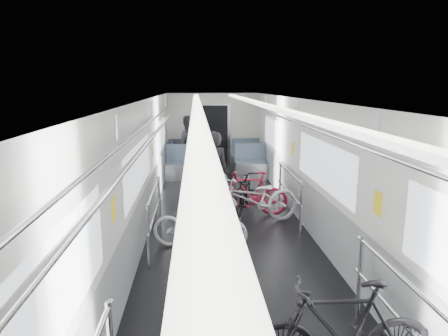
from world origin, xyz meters
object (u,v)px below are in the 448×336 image
object	(u,v)px
bike_left_far	(200,224)
bike_right_far	(250,193)
bike_right_near	(341,334)
bike_right_mid	(254,200)
person_seated	(187,145)
person_standing	(213,172)
bike_aisle	(244,190)

from	to	relation	value
bike_left_far	bike_right_far	size ratio (longest dim) A/B	1.02
bike_right_near	bike_right_mid	size ratio (longest dim) A/B	0.89
bike_right_near	person_seated	size ratio (longest dim) A/B	0.97
person_standing	person_seated	world-z (taller)	person_seated
person_standing	person_seated	distance (m)	3.98
bike_left_far	bike_right_far	xyz separation A→B (m)	(1.06, 1.66, 0.05)
bike_right_mid	bike_aisle	size ratio (longest dim) A/B	1.01
bike_right_near	person_standing	xyz separation A→B (m)	(-0.90, 5.12, 0.36)
bike_left_far	person_standing	distance (m)	2.01
bike_right_mid	person_seated	bearing A→B (deg)	178.63
bike_left_far	person_standing	bearing A→B (deg)	2.35
bike_right_near	person_seated	distance (m)	9.19
bike_aisle	person_seated	bearing A→B (deg)	122.17
bike_right_mid	person_standing	size ratio (longest dim) A/B	1.10
person_seated	bike_left_far	bearing A→B (deg)	85.83
bike_aisle	person_standing	distance (m)	0.75
person_standing	person_seated	bearing A→B (deg)	-87.40
person_seated	bike_right_near	bearing A→B (deg)	92.35
bike_left_far	person_seated	bearing A→B (deg)	14.50
bike_right_mid	person_seated	distance (m)	5.00
bike_aisle	person_seated	xyz separation A→B (m)	(-1.27, 4.03, 0.38)
bike_right_near	bike_right_mid	distance (m)	4.26
person_standing	person_seated	size ratio (longest dim) A/B	0.99
bike_right_far	bike_aisle	size ratio (longest dim) A/B	0.82
person_seated	bike_aisle	bearing A→B (deg)	100.32
bike_right_near	person_standing	bearing A→B (deg)	-168.75
person_seated	bike_right_mid	bearing A→B (deg)	98.62
bike_left_far	bike_right_mid	world-z (taller)	bike_right_mid
bike_right_mid	person_seated	xyz separation A→B (m)	(-1.36, 4.80, 0.37)
bike_right_mid	bike_right_far	size ratio (longest dim) A/B	1.23
bike_right_near	bike_aisle	xyz separation A→B (m)	(-0.25, 5.02, -0.01)
bike_right_mid	person_standing	xyz separation A→B (m)	(-0.74, 0.87, 0.36)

